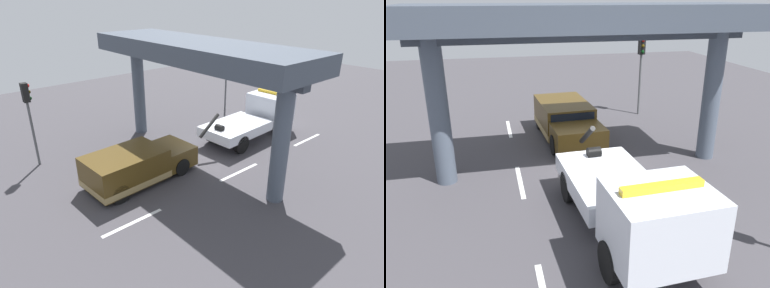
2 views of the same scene
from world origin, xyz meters
TOP-DOWN VIEW (x-y plane):
  - ground_plane at (0.00, 0.00)m, footprint 60.00×40.00m
  - lane_stripe_west at (-6.00, -2.54)m, footprint 2.60×0.16m
  - lane_stripe_mid at (0.00, -2.54)m, footprint 2.60×0.16m
  - tow_truck_white at (4.35, 0.04)m, footprint 7.30×2.65m
  - towed_van_green at (-4.16, -0.00)m, footprint 5.29×2.42m
  - overpass_structure at (-0.62, 0.00)m, footprint 3.60×12.13m
  - traffic_light_near at (-6.98, 4.66)m, footprint 0.39×0.32m

SIDE VIEW (x-z plane):
  - ground_plane at x=0.00m, z-range -0.10..0.00m
  - lane_stripe_west at x=-6.00m, z-range 0.00..0.01m
  - lane_stripe_mid at x=0.00m, z-range 0.00..0.01m
  - towed_van_green at x=-4.16m, z-range -0.01..1.57m
  - tow_truck_white at x=4.35m, z-range -0.03..2.43m
  - traffic_light_near at x=-6.98m, z-range 0.96..5.14m
  - overpass_structure at x=-0.62m, z-range 2.19..8.15m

